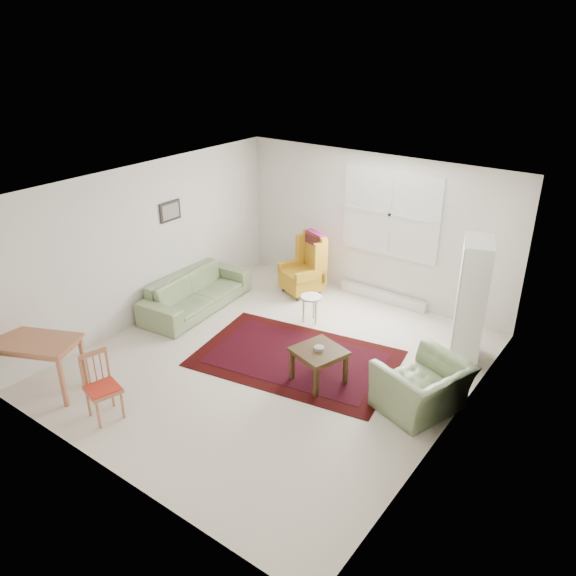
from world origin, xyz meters
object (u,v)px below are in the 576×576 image
Objects in this scene: cabinet at (471,302)px; desk at (35,365)px; coffee_table at (319,365)px; desk_chair at (103,388)px; sofa at (196,286)px; armchair at (423,382)px; wingback_chair at (302,264)px; stool at (311,309)px.

cabinet is 5.86m from desk.
desk_chair reaches higher than coffee_table.
sofa is 2.91m from coffee_table.
desk is (0.00, -2.92, -0.04)m from sofa.
armchair is 3.66m from wingback_chair.
desk reaches higher than coffee_table.
sofa is at bearing -75.95° from armchair.
armchair is at bearing -24.84° from stool.
desk is 1.40× the size of desk_chair.
armchair reaches higher than stool.
wingback_chair is 3.17m from cabinet.
cabinet is (3.12, -0.40, 0.35)m from wingback_chair.
desk_chair is at bearing -66.31° from wingback_chair.
sofa is at bearing 168.00° from coffee_table.
cabinet is at bearing -80.59° from sofa.
coffee_table reaches higher than stool.
desk is at bearing 174.35° from sofa.
wingback_chair is 4.29m from desk_chair.
sofa is 2.92m from desk.
desk is (-4.20, -2.56, -0.02)m from armchair.
stool is (-2.38, 1.10, -0.17)m from armchair.
stool is at bearing -24.69° from wingback_chair.
desk is at bearing -155.21° from cabinet.
cabinet is at bearing -160.97° from armchair.
wingback_chair is at bearing 129.63° from coffee_table.
armchair is 1.58m from cabinet.
armchair is 1.69× the size of coffee_table.
sofa is at bearing 90.00° from desk.
wingback_chair is at bearing -102.23° from armchair.
cabinet is (0.00, 1.50, 0.50)m from armchair.
cabinet reaches higher than stool.
armchair is at bearing -109.18° from cabinet.
cabinet is at bearing -23.33° from desk_chair.
coffee_table is at bearing 39.16° from desk.
stool is at bearing -95.81° from armchair.
wingback_chair reaches higher than coffee_table.
armchair is at bearing 9.97° from coffee_table.
stool is at bearing 4.15° from desk_chair.
sofa is 4.38m from cabinet.
coffee_table is 1.31× the size of stool.
desk is 1.20m from desk_chair.
wingback_chair reaches higher than desk_chair.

